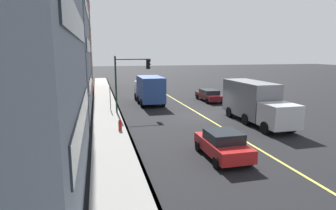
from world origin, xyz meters
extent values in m
plane|color=black|center=(0.00, 0.00, 0.00)|extent=(200.00, 200.00, 0.00)
cube|color=gray|center=(0.00, 8.21, 0.07)|extent=(80.00, 2.50, 0.15)
cube|color=slate|center=(0.00, 7.04, 0.07)|extent=(80.00, 0.16, 0.15)
cube|color=#D8CC4C|center=(0.00, 0.00, 0.01)|extent=(80.00, 0.16, 0.01)
cube|color=#262D38|center=(-10.74, 9.63, 2.96)|extent=(11.68, 0.06, 1.10)
cube|color=#262D38|center=(-10.74, 9.63, 6.66)|extent=(11.68, 0.06, 1.10)
cube|color=#262D38|center=(5.75, 9.63, 2.74)|extent=(12.35, 0.06, 1.10)
cube|color=#262D38|center=(5.75, 9.63, 6.17)|extent=(12.35, 0.06, 1.10)
cube|color=#262D38|center=(5.75, 9.63, 9.60)|extent=(12.35, 0.06, 1.10)
cube|color=brown|center=(21.13, 14.27, 7.91)|extent=(11.68, 9.23, 15.81)
cube|color=#262D38|center=(21.13, 9.63, 2.75)|extent=(9.81, 0.06, 1.10)
cube|color=#262D38|center=(21.13, 9.63, 6.19)|extent=(9.81, 0.06, 1.10)
cube|color=#262D38|center=(21.13, 9.63, 9.62)|extent=(9.81, 0.06, 1.10)
cube|color=#262D38|center=(21.13, 9.63, 13.06)|extent=(9.81, 0.06, 1.10)
cube|color=#591116|center=(7.26, -3.58, 0.59)|extent=(4.76, 1.82, 0.59)
cube|color=black|center=(7.30, -3.58, 1.11)|extent=(2.43, 1.67, 0.45)
cylinder|color=black|center=(5.69, -4.47, 0.30)|extent=(0.60, 0.22, 0.60)
cylinder|color=black|center=(5.69, -2.69, 0.30)|extent=(0.60, 0.22, 0.60)
cylinder|color=black|center=(8.83, -4.47, 0.30)|extent=(0.60, 0.22, 0.60)
cylinder|color=black|center=(8.83, -2.69, 0.30)|extent=(0.60, 0.22, 0.60)
cube|color=red|center=(-9.74, 2.66, 0.63)|extent=(3.85, 1.83, 0.66)
cube|color=black|center=(-9.81, 2.66, 1.22)|extent=(1.80, 1.68, 0.52)
cylinder|color=black|center=(-8.47, 3.55, 0.30)|extent=(0.60, 0.22, 0.60)
cylinder|color=black|center=(-8.47, 1.76, 0.30)|extent=(0.60, 0.22, 0.60)
cylinder|color=black|center=(-11.01, 3.55, 0.30)|extent=(0.60, 0.22, 0.60)
cylinder|color=black|center=(-11.01, 1.76, 0.30)|extent=(0.60, 0.22, 0.60)
cube|color=silver|center=(9.88, 3.49, 1.35)|extent=(1.85, 2.38, 1.80)
cube|color=#2D4C93|center=(6.51, 3.49, 1.75)|extent=(4.60, 2.38, 2.60)
cylinder|color=black|center=(9.88, 4.63, 0.45)|extent=(0.90, 0.28, 0.90)
cylinder|color=black|center=(9.88, 2.35, 0.45)|extent=(0.90, 0.28, 0.90)
cylinder|color=black|center=(5.36, 4.63, 0.45)|extent=(0.90, 0.28, 0.90)
cylinder|color=black|center=(5.36, 2.35, 0.45)|extent=(0.90, 0.28, 0.90)
cylinder|color=black|center=(7.66, 4.63, 0.45)|extent=(0.90, 0.28, 0.90)
cylinder|color=black|center=(7.66, 2.35, 0.45)|extent=(0.90, 0.28, 0.90)
cube|color=silver|center=(-6.39, -3.14, 1.27)|extent=(2.21, 2.21, 1.64)
cube|color=slate|center=(-2.36, -3.14, 1.85)|extent=(5.54, 2.21, 2.79)
cylinder|color=black|center=(-6.39, -4.20, 0.45)|extent=(0.90, 0.28, 0.90)
cylinder|color=black|center=(-6.39, -2.09, 0.45)|extent=(0.90, 0.28, 0.90)
cylinder|color=black|center=(-0.98, -4.20, 0.45)|extent=(0.90, 0.28, 0.90)
cylinder|color=black|center=(-0.98, -2.09, 0.45)|extent=(0.90, 0.28, 0.90)
cylinder|color=black|center=(-3.75, -4.20, 0.45)|extent=(0.90, 0.28, 0.90)
cylinder|color=black|center=(-3.75, -2.09, 0.45)|extent=(0.90, 0.28, 0.90)
cylinder|color=#1E3823|center=(2.80, 7.36, 2.63)|extent=(0.16, 0.16, 5.27)
cylinder|color=#1E3823|center=(2.80, 5.75, 4.97)|extent=(0.10, 3.21, 0.10)
cube|color=black|center=(2.80, 4.40, 4.52)|extent=(0.28, 0.30, 0.90)
sphere|color=#360605|center=(2.80, 4.22, 4.82)|extent=(0.18, 0.18, 0.18)
sphere|color=#392905|center=(2.80, 4.22, 4.52)|extent=(0.18, 0.18, 0.18)
sphere|color=green|center=(2.80, 4.22, 4.22)|extent=(0.18, 0.18, 0.18)
cylinder|color=slate|center=(4.11, 7.86, 1.35)|extent=(0.08, 0.08, 2.70)
cube|color=white|center=(4.11, 7.88, 2.50)|extent=(0.60, 0.02, 0.20)
cube|color=#DB5919|center=(4.11, 7.88, 2.15)|extent=(0.44, 0.02, 0.28)
cylinder|color=red|center=(-3.45, 7.56, 0.40)|extent=(0.24, 0.24, 0.80)
sphere|color=red|center=(-3.45, 7.56, 0.84)|extent=(0.20, 0.20, 0.20)
camera|label=1|loc=(-22.84, 8.96, 5.53)|focal=30.00mm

